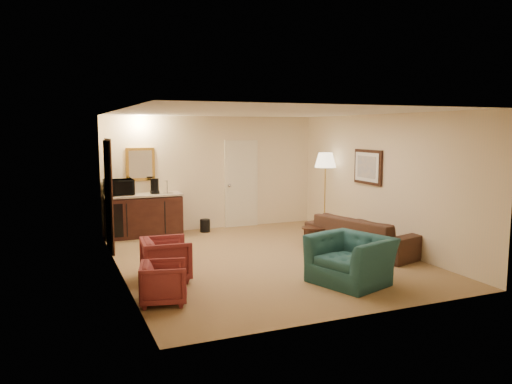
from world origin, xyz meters
The scene contains 12 objects.
ground centered at (0.00, 0.00, 0.00)m, with size 6.00×6.00×0.00m, color olive.
room_walls centered at (-0.10, 0.77, 1.72)m, with size 5.02×6.01×2.61m.
wetbar_cabinet centered at (-1.65, 2.72, 0.46)m, with size 1.64×0.58×0.92m, color #381A11.
sofa centered at (1.95, -0.21, 0.44)m, with size 2.25×0.66×0.88m, color black.
teal_armchair centered at (0.64, -1.81, 0.48)m, with size 1.10×0.72×0.96m, color #1F4D4F.
rose_chair_near centered at (-1.90, -0.60, 0.36)m, with size 0.71×0.66×0.73m, color maroon.
rose_chair_far centered at (-2.15, -1.60, 0.31)m, with size 0.60×0.56×0.62m, color maroon.
coffee_table centered at (1.36, 0.43, 0.20)m, with size 0.71×0.48×0.41m, color #321A10.
floor_lamp centered at (2.20, 1.63, 0.90)m, with size 0.48×0.48×1.80m, color gold.
waste_bin centered at (-0.30, 2.65, 0.14)m, with size 0.23×0.23×0.29m, color black.
microwave centered at (-2.15, 2.78, 1.12)m, with size 0.60×0.33×0.41m, color black.
coffee_maker centered at (-1.40, 2.72, 1.09)m, with size 0.18×0.18×0.33m, color black.
Camera 1 is at (-3.48, -8.02, 2.32)m, focal length 35.00 mm.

